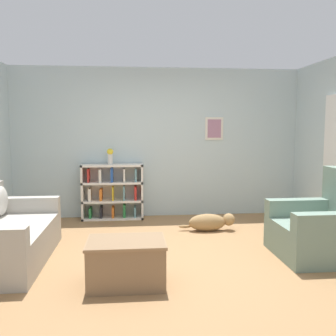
% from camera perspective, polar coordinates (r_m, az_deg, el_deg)
% --- Properties ---
extents(ground_plane, '(14.00, 14.00, 0.00)m').
position_cam_1_polar(ground_plane, '(4.65, 0.50, -13.51)').
color(ground_plane, '#997047').
extents(wall_back, '(5.60, 0.13, 2.60)m').
position_cam_1_polar(wall_back, '(6.63, -1.56, 3.87)').
color(wall_back, silver).
rests_on(wall_back, ground_plane).
extents(couch, '(0.92, 1.76, 0.85)m').
position_cam_1_polar(couch, '(4.83, -24.15, -9.47)').
color(couch, '#ADA89E').
rests_on(couch, ground_plane).
extents(bookshelf, '(1.04, 0.30, 0.95)m').
position_cam_1_polar(bookshelf, '(6.51, -8.44, -3.64)').
color(bookshelf, silver).
rests_on(bookshelf, ground_plane).
extents(recliner_chair, '(0.97, 0.99, 1.06)m').
position_cam_1_polar(recliner_chair, '(4.97, 22.57, -8.45)').
color(recliner_chair, gray).
rests_on(recliner_chair, ground_plane).
extents(coffee_table, '(0.78, 0.55, 0.45)m').
position_cam_1_polar(coffee_table, '(3.87, -6.37, -13.91)').
color(coffee_table, '#846647').
rests_on(coffee_table, ground_plane).
extents(dog, '(0.86, 0.24, 0.26)m').
position_cam_1_polar(dog, '(5.79, 6.48, -8.17)').
color(dog, '#9E7A4C').
rests_on(dog, ground_plane).
extents(vase, '(0.11, 0.11, 0.27)m').
position_cam_1_polar(vase, '(6.42, -8.81, 1.92)').
color(vase, silver).
rests_on(vase, bookshelf).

